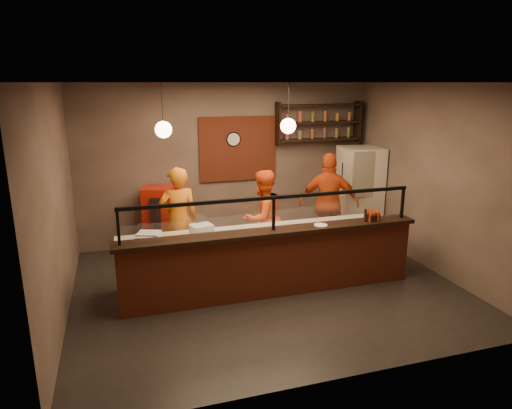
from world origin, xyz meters
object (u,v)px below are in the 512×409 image
object	(u,v)px
cook_right	(329,203)
fridge	(359,194)
red_cooler	(160,220)
pizza_dough	(263,232)
condiment_caddy	(373,217)
pepper_mill	(365,215)
wall_clock	(233,139)
cook_mid	(263,218)
cook_left	(179,220)

from	to	relation	value
cook_right	fridge	bearing A→B (deg)	-125.33
red_cooler	pizza_dough	world-z (taller)	red_cooler
condiment_caddy	pepper_mill	size ratio (longest dim) A/B	0.92
condiment_caddy	pepper_mill	xyz separation A→B (m)	(-0.14, -0.01, 0.05)
wall_clock	fridge	bearing A→B (deg)	-16.02
pepper_mill	red_cooler	bearing A→B (deg)	140.39
fridge	red_cooler	distance (m)	4.10
fridge	condiment_caddy	distance (m)	2.26
wall_clock	fridge	world-z (taller)	wall_clock
wall_clock	pizza_dough	distance (m)	2.65
cook_mid	red_cooler	bearing A→B (deg)	-58.97
fridge	red_cooler	world-z (taller)	fridge
fridge	wall_clock	bearing A→B (deg)	171.12
fridge	red_cooler	size ratio (longest dim) A/B	1.50
wall_clock	red_cooler	bearing A→B (deg)	-168.80
cook_mid	pepper_mill	bearing A→B (deg)	111.85
cook_right	condiment_caddy	world-z (taller)	cook_right
red_cooler	wall_clock	bearing A→B (deg)	29.82
fridge	cook_left	bearing A→B (deg)	-163.69
cook_left	fridge	bearing A→B (deg)	-172.66
cook_mid	pepper_mill	world-z (taller)	cook_mid
cook_mid	pizza_dough	bearing A→B (deg)	48.66
fridge	red_cooler	xyz separation A→B (m)	(-4.07, 0.41, -0.32)
cook_left	cook_right	world-z (taller)	cook_right
cook_right	pepper_mill	distance (m)	1.53
red_cooler	pepper_mill	distance (m)	3.93
cook_left	pizza_dough	bearing A→B (deg)	137.36
pepper_mill	fridge	bearing A→B (deg)	62.74
pizza_dough	pepper_mill	world-z (taller)	pepper_mill
fridge	condiment_caddy	size ratio (longest dim) A/B	10.13
wall_clock	cook_left	size ratio (longest dim) A/B	0.16
condiment_caddy	pepper_mill	distance (m)	0.15
red_cooler	condiment_caddy	xyz separation A→B (m)	(3.14, -2.47, 0.47)
cook_right	cook_left	bearing A→B (deg)	25.78
cook_left	cook_mid	distance (m)	1.47
pepper_mill	pizza_dough	bearing A→B (deg)	164.82
wall_clock	red_cooler	distance (m)	2.16
cook_left	pizza_dough	size ratio (longest dim) A/B	3.72
pizza_dough	cook_right	bearing A→B (deg)	32.99
cook_mid	pizza_dough	xyz separation A→B (m)	(-0.27, -0.85, 0.04)
cook_right	condiment_caddy	distance (m)	1.51
pepper_mill	wall_clock	bearing A→B (deg)	117.17
cook_right	red_cooler	world-z (taller)	cook_right
red_cooler	pizza_dough	size ratio (longest dim) A/B	2.60
fridge	pizza_dough	bearing A→B (deg)	-140.88
cook_right	red_cooler	size ratio (longest dim) A/B	1.51
cook_right	condiment_caddy	size ratio (longest dim) A/B	10.15
cook_left	cook_mid	world-z (taller)	cook_left
cook_right	cook_mid	bearing A→B (deg)	34.23
condiment_caddy	cook_mid	bearing A→B (deg)	138.76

